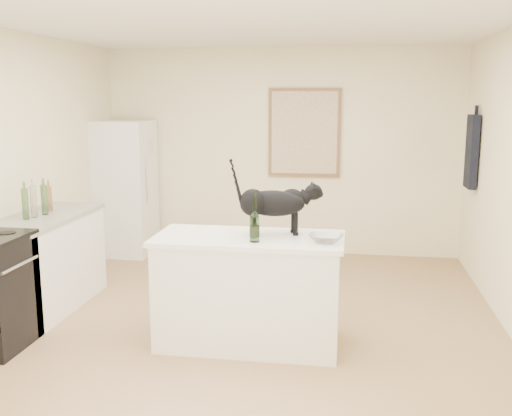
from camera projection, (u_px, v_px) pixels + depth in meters
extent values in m
plane|color=#A17855|center=(242.00, 333.00, 5.01)|extent=(5.50, 5.50, 0.00)
plane|color=white|center=(240.00, 16.00, 4.52)|extent=(5.50, 5.50, 0.00)
plane|color=#FBF0C2|center=(281.00, 152.00, 7.43)|extent=(4.50, 0.00, 4.50)
plane|color=#FBF0C2|center=(100.00, 290.00, 2.10)|extent=(4.50, 0.00, 4.50)
cube|color=white|center=(249.00, 293.00, 4.72)|extent=(1.44, 0.67, 0.86)
cube|color=white|center=(249.00, 239.00, 4.63)|extent=(1.50, 0.70, 0.04)
cube|color=white|center=(45.00, 264.00, 5.52)|extent=(0.60, 1.40, 0.86)
cube|color=gray|center=(41.00, 218.00, 5.44)|extent=(0.62, 1.44, 0.04)
cube|color=white|center=(125.00, 188.00, 7.43)|extent=(0.68, 0.68, 1.70)
cube|color=brown|center=(304.00, 133.00, 7.31)|extent=(0.90, 0.03, 1.10)
cube|color=beige|center=(304.00, 133.00, 7.29)|extent=(0.82, 0.00, 1.02)
cube|color=black|center=(472.00, 152.00, 6.39)|extent=(0.08, 0.34, 0.80)
cylinder|color=#215020|center=(255.00, 219.00, 4.42)|extent=(0.09, 0.09, 0.35)
imported|color=silver|center=(326.00, 238.00, 4.42)|extent=(0.28, 0.28, 0.06)
cube|color=beige|center=(151.00, 147.00, 7.34)|extent=(0.03, 0.14, 0.18)
cylinder|color=#A7B2A4|center=(34.00, 202.00, 5.33)|extent=(0.06, 0.06, 0.29)
cylinder|color=#1C4D19|center=(44.00, 200.00, 5.46)|extent=(0.06, 0.06, 0.28)
cylinder|color=brown|center=(49.00, 199.00, 5.63)|extent=(0.06, 0.06, 0.24)
cylinder|color=#1D541D|center=(25.00, 204.00, 5.25)|extent=(0.06, 0.06, 0.28)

